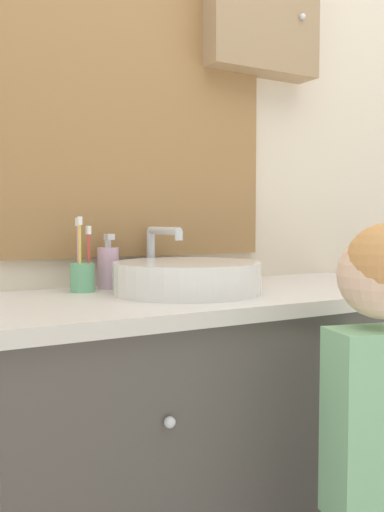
{
  "coord_description": "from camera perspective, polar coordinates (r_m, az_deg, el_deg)",
  "views": [
    {
      "loc": [
        -0.81,
        -0.95,
        0.97
      ],
      "look_at": [
        -0.11,
        0.27,
        0.88
      ],
      "focal_mm": 40.0,
      "sensor_mm": 36.0,
      "label": 1
    }
  ],
  "objects": [
    {
      "name": "toothbrush_holder",
      "position": [
        1.52,
        -10.91,
        -1.8
      ],
      "size": [
        0.06,
        0.06,
        0.2
      ],
      "color": "#66B27F",
      "rests_on": "vanity_counter"
    },
    {
      "name": "vanity_counter",
      "position": [
        1.61,
        2.68,
        -17.37
      ],
      "size": [
        1.27,
        0.55,
        0.78
      ],
      "color": "#4C4742",
      "rests_on": "ground_plane"
    },
    {
      "name": "soap_dispenser",
      "position": [
        1.59,
        -8.39,
        -1.09
      ],
      "size": [
        0.06,
        0.06,
        0.15
      ],
      "color": "#CCA3BC",
      "rests_on": "vanity_counter"
    },
    {
      "name": "teddy_bear",
      "position": [
        1.82,
        17.02,
        -0.3
      ],
      "size": [
        0.08,
        0.07,
        0.15
      ],
      "color": "#9E7047",
      "rests_on": "vanity_counter"
    },
    {
      "name": "child_figure",
      "position": [
        1.25,
        18.19,
        -14.3
      ],
      "size": [
        0.29,
        0.44,
        0.96
      ],
      "color": "slate",
      "rests_on": "ground_plane"
    },
    {
      "name": "wall_back",
      "position": [
        1.8,
        -2.17,
        13.6
      ],
      "size": [
        3.2,
        0.18,
        2.5
      ],
      "color": "beige",
      "rests_on": "ground_plane"
    },
    {
      "name": "sink_basin",
      "position": [
        1.48,
        -0.56,
        -2.03
      ],
      "size": [
        0.38,
        0.44,
        0.17
      ],
      "color": "white",
      "rests_on": "vanity_counter"
    }
  ]
}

